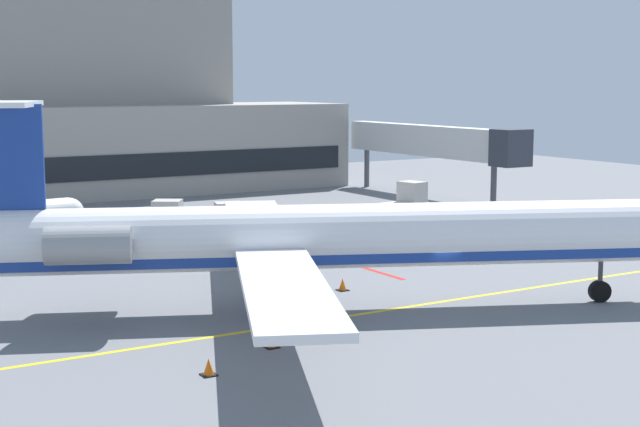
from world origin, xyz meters
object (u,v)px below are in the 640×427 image
Objects in this scene: baggage_tug at (170,216)px; pushback_tractor at (406,202)px; regional_jet at (320,237)px; belt_loader at (239,224)px; fuel_tank at (30,217)px.

baggage_tug is 1.15× the size of pushback_tractor.
regional_jet is 22.67m from baggage_tug.
regional_jet is at bearing -133.81° from pushback_tractor.
pushback_tractor is (18.68, 19.47, -1.92)m from regional_jet.
baggage_tug is 1.02× the size of belt_loader.
regional_jet reaches higher than baggage_tug.
fuel_tank is (-10.03, 7.45, 0.24)m from belt_loader.
baggage_tug is at bearing 109.10° from belt_loader.
regional_jet reaches higher than fuel_tank.
belt_loader is (-13.99, -2.77, -0.05)m from pushback_tractor.
pushback_tractor is 0.54× the size of fuel_tank.
pushback_tractor is 24.47m from fuel_tank.
pushback_tractor is at bearing -11.02° from fuel_tank.
baggage_tug is 0.62× the size of fuel_tank.
pushback_tractor is at bearing -10.42° from baggage_tug.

